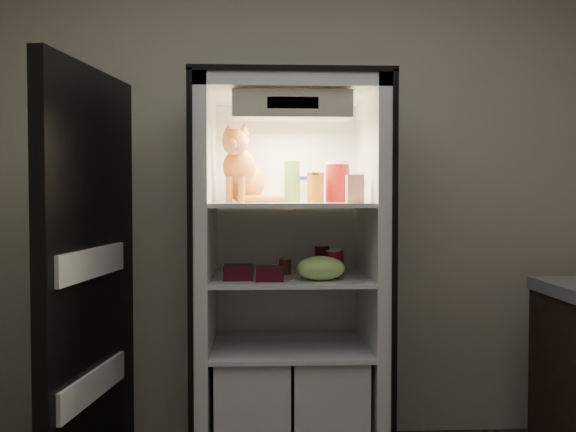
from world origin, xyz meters
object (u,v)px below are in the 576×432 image
object	(u,v)px
parmesan_shaker	(292,182)
grape_bag	(321,268)
condiment_jar	(285,266)
berry_box_left	(239,272)
tabby_cat	(242,173)
mayo_tub	(303,189)
cream_carton	(355,189)
refrigerator	(289,304)
soda_can_a	(322,259)
soda_can_b	(337,262)
salsa_jar	(316,187)
pepper_jar	(338,182)
soda_can_c	(333,264)
berry_box_right	(269,274)

from	to	relation	value
parmesan_shaker	grape_bag	xyz separation A→B (m)	(0.12, -0.22, -0.40)
condiment_jar	berry_box_left	xyz separation A→B (m)	(-0.22, -0.19, -0.01)
tabby_cat	mayo_tub	size ratio (longest dim) A/B	2.96
parmesan_shaker	berry_box_left	distance (m)	0.52
cream_carton	berry_box_left	xyz separation A→B (m)	(-0.53, 0.03, -0.38)
refrigerator	berry_box_left	xyz separation A→B (m)	(-0.24, -0.19, 0.18)
mayo_tub	grape_bag	xyz separation A→B (m)	(0.06, -0.34, -0.36)
grape_bag	mayo_tub	bearing A→B (deg)	99.58
refrigerator	condiment_jar	bearing A→B (deg)	173.67
soda_can_a	grape_bag	distance (m)	0.29
mayo_tub	soda_can_b	distance (m)	0.41
condiment_jar	tabby_cat	bearing A→B (deg)	179.42
condiment_jar	salsa_jar	bearing A→B (deg)	-20.97
pepper_jar	berry_box_left	world-z (taller)	pepper_jar
parmesan_shaker	mayo_tub	size ratio (longest dim) A/B	1.56
mayo_tub	soda_can_b	bearing A→B (deg)	-43.50
soda_can_c	soda_can_b	bearing A→B (deg)	74.42
condiment_jar	soda_can_b	bearing A→B (deg)	-7.51
soda_can_b	grape_bag	world-z (taller)	soda_can_b
grape_bag	parmesan_shaker	bearing A→B (deg)	117.98
salsa_jar	berry_box_left	size ratio (longest dim) A/B	1.08
soda_can_a	soda_can_c	bearing A→B (deg)	-82.76
mayo_tub	condiment_jar	xyz separation A→B (m)	(-0.09, -0.11, -0.37)
tabby_cat	berry_box_left	distance (m)	0.50
salsa_jar	soda_can_b	world-z (taller)	salsa_jar
salsa_jar	cream_carton	size ratio (longest dim) A/B	1.12
cream_carton	soda_can_a	bearing A→B (deg)	113.36
soda_can_c	condiment_jar	world-z (taller)	soda_can_c
cream_carton	grape_bag	xyz separation A→B (m)	(-0.15, -0.01, -0.36)
refrigerator	condiment_jar	world-z (taller)	refrigerator
soda_can_a	berry_box_right	distance (m)	0.40
soda_can_b	soda_can_c	xyz separation A→B (m)	(-0.03, -0.12, 0.00)
salsa_jar	tabby_cat	bearing A→B (deg)	170.73
mayo_tub	soda_can_a	bearing A→B (deg)	-29.43
cream_carton	berry_box_left	bearing A→B (deg)	177.00
salsa_jar	soda_can_b	xyz separation A→B (m)	(0.11, 0.02, -0.36)
mayo_tub	cream_carton	size ratio (longest dim) A/B	1.00
parmesan_shaker	soda_can_a	size ratio (longest dim) A/B	1.46
mayo_tub	soda_can_a	world-z (taller)	mayo_tub
soda_can_b	grape_bag	bearing A→B (deg)	-116.03
condiment_jar	berry_box_left	size ratio (longest dim) A/B	0.61
tabby_cat	refrigerator	bearing A→B (deg)	13.97
pepper_jar	grape_bag	distance (m)	0.47
parmesan_shaker	condiment_jar	bearing A→B (deg)	167.48
berry_box_left	refrigerator	bearing A→B (deg)	38.12
salsa_jar	soda_can_c	distance (m)	0.38
soda_can_b	soda_can_c	distance (m)	0.13
cream_carton	berry_box_right	world-z (taller)	cream_carton
soda_can_c	soda_can_a	bearing A→B (deg)	97.24
tabby_cat	soda_can_c	xyz separation A→B (m)	(0.42, -0.16, -0.43)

